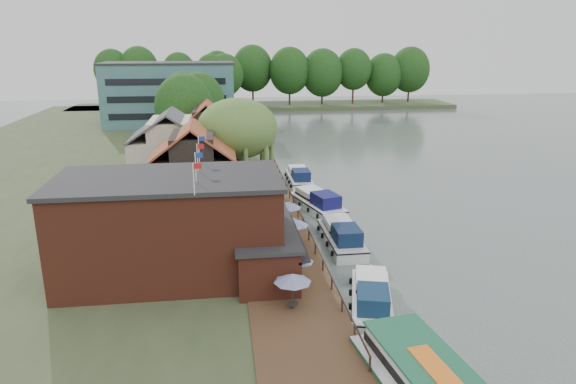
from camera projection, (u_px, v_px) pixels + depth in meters
name	position (u px, v px, depth m)	size (l,w,h in m)	color
ground	(384.00, 269.00, 40.15)	(260.00, 260.00, 0.00)	#495553
land_bank	(90.00, 169.00, 69.51)	(50.00, 140.00, 1.00)	#384728
quay_deck	(270.00, 219.00, 48.35)	(6.00, 50.00, 0.10)	#47301E
quay_rail	(297.00, 211.00, 49.04)	(0.20, 49.00, 1.00)	black
pub	(200.00, 225.00, 36.12)	(20.00, 11.00, 7.30)	maroon
hotel_block	(170.00, 94.00, 101.93)	(25.40, 12.40, 12.30)	#38666B
cottage_a	(194.00, 168.00, 50.09)	(8.60, 7.60, 8.50)	black
cottage_b	(172.00, 148.00, 59.22)	(9.60, 8.60, 8.50)	beige
cottage_c	(208.00, 134.00, 68.29)	(7.60, 7.60, 8.50)	black
willow	(238.00, 147.00, 55.14)	(8.60, 8.60, 10.43)	#476B2D
umbrella_0	(293.00, 291.00, 31.60)	(2.34, 2.34, 2.38)	navy
umbrella_1	(299.00, 270.00, 34.49)	(1.94, 1.94, 2.38)	navy
umbrella_2	(288.00, 252.00, 37.58)	(2.21, 2.21, 2.38)	#1C4F9B
umbrella_3	(294.00, 233.00, 41.33)	(2.40, 2.40, 2.38)	#1B2095
umbrella_4	(283.00, 227.00, 42.52)	(2.20, 2.20, 2.38)	navy
umbrella_5	(288.00, 214.00, 45.68)	(2.38, 2.38, 2.38)	navy
cruiser_0	(372.00, 294.00, 33.84)	(2.94, 9.11, 2.18)	white
cruiser_1	(342.00, 233.00, 44.40)	(3.09, 9.56, 2.30)	silver
cruiser_2	(317.00, 200.00, 53.54)	(3.15, 9.75, 2.36)	white
cruiser_3	(299.00, 175.00, 63.80)	(2.94, 9.12, 2.18)	white
swan	(371.00, 336.00, 30.58)	(0.44, 0.44, 0.44)	white
bank_tree_0	(185.00, 115.00, 74.06)	(8.44, 8.44, 11.80)	#143811
bank_tree_1	(199.00, 108.00, 83.02)	(8.39, 8.39, 11.52)	#143811
bank_tree_2	(185.00, 104.00, 90.18)	(7.65, 7.65, 11.24)	#143811
bank_tree_3	(211.00, 86.00, 111.38)	(6.17, 6.17, 13.59)	#143811
bank_tree_4	(225.00, 83.00, 119.77)	(8.56, 8.56, 13.52)	#143811
bank_tree_5	(210.00, 84.00, 125.64)	(8.02, 8.02, 11.99)	#143811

